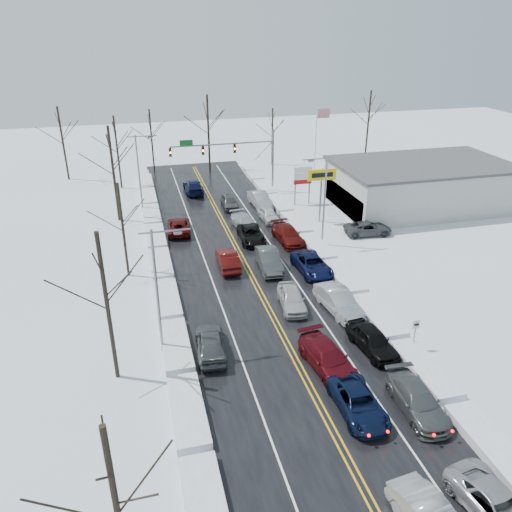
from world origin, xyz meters
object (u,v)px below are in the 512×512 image
object	(u,v)px
traffic_signal_mast	(234,152)
flagpole	(317,139)
dealership_building	(420,184)
tires_plus_sign	(322,178)
oncoming_car_0	(228,267)

from	to	relation	value
traffic_signal_mast	flagpole	distance (m)	11.90
traffic_signal_mast	flagpole	world-z (taller)	flagpole
flagpole	dealership_building	world-z (taller)	flagpole
flagpole	dealership_building	size ratio (longest dim) A/B	0.49
dealership_building	tires_plus_sign	bearing A→B (deg)	-171.53
dealership_building	oncoming_car_0	xyz separation A→B (m)	(-25.63, -10.61, -2.66)
dealership_building	traffic_signal_mast	bearing A→B (deg)	154.05
tires_plus_sign	dealership_building	size ratio (longest dim) A/B	0.29
flagpole	traffic_signal_mast	bearing A→B (deg)	-170.27
tires_plus_sign	dealership_building	world-z (taller)	tires_plus_sign
traffic_signal_mast	dealership_building	bearing A→B (deg)	-25.95
traffic_signal_mast	dealership_building	size ratio (longest dim) A/B	0.65
tires_plus_sign	traffic_signal_mast	bearing A→B (deg)	120.46
tires_plus_sign	dealership_building	bearing A→B (deg)	8.47
traffic_signal_mast	tires_plus_sign	world-z (taller)	traffic_signal_mast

